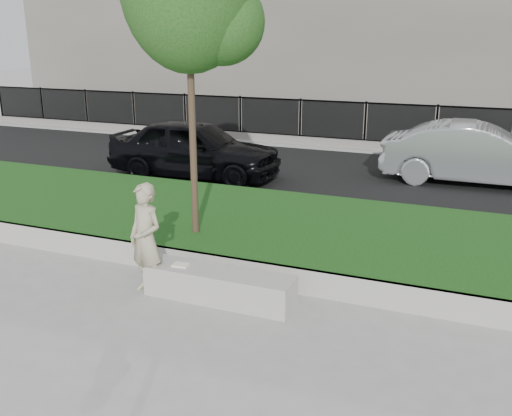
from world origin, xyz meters
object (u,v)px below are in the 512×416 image
at_px(book, 181,265).
at_px(car_silver, 477,154).
at_px(car_dark, 195,148).
at_px(man, 146,239).
at_px(stone_bench, 219,286).

xyz_separation_m(book, car_silver, (3.74, 8.36, 0.34)).
xyz_separation_m(book, car_dark, (-3.13, 6.32, 0.35)).
bearing_deg(car_silver, book, 154.75).
distance_m(man, book, 0.63).
height_order(car_dark, car_silver, car_dark).
distance_m(man, car_dark, 6.95).
relative_size(car_dark, car_silver, 0.98).
bearing_deg(book, car_dark, 112.03).
relative_size(man, book, 7.22).
xyz_separation_m(man, book, (0.50, 0.11, -0.37)).
distance_m(stone_bench, man, 1.26).
bearing_deg(stone_bench, book, -176.61).
height_order(man, car_dark, man).
xyz_separation_m(car_dark, car_silver, (6.87, 2.04, -0.01)).
bearing_deg(man, stone_bench, 26.00).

